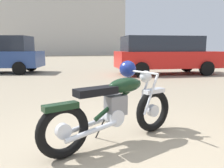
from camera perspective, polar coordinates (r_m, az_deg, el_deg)
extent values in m
plane|color=gray|center=(2.83, 1.92, -17.17)|extent=(80.00, 80.00, 0.00)
torus|color=black|center=(3.47, 10.30, -6.59)|extent=(0.62, 0.38, 0.64)
cylinder|color=silver|center=(3.47, 10.30, -6.59)|extent=(0.20, 0.15, 0.18)
torus|color=black|center=(2.67, -12.17, -11.54)|extent=(0.62, 0.38, 0.64)
cylinder|color=silver|center=(2.67, -12.17, -11.54)|extent=(0.20, 0.15, 0.18)
cube|color=silver|center=(3.40, 10.45, -1.72)|extent=(0.38, 0.28, 0.06)
cube|color=black|center=(2.58, -12.80, -5.57)|extent=(0.42, 0.29, 0.07)
cylinder|color=silver|center=(3.37, 8.03, -2.05)|extent=(0.27, 0.16, 0.58)
cylinder|color=silver|center=(3.26, 9.85, -2.47)|extent=(0.27, 0.16, 0.58)
sphere|color=silver|center=(3.24, 8.45, 1.86)|extent=(0.17, 0.17, 0.17)
cylinder|color=silver|center=(3.18, 7.45, 3.00)|extent=(0.30, 0.57, 0.03)
sphere|color=navy|center=(3.40, 3.99, 3.81)|extent=(0.25, 0.25, 0.25)
cylinder|color=black|center=(2.98, 1.62, -3.95)|extent=(0.70, 0.38, 0.47)
ellipsoid|color=black|center=(3.01, 3.39, -0.28)|extent=(0.56, 0.43, 0.20)
cube|color=black|center=(2.75, -4.06, -1.83)|extent=(0.57, 0.42, 0.09)
cube|color=slate|center=(2.97, 0.94, -5.35)|extent=(0.31, 0.28, 0.26)
cylinder|color=silver|center=(2.99, 0.31, -8.25)|extent=(0.29, 0.28, 0.22)
cylinder|color=silver|center=(2.90, -7.06, -10.54)|extent=(0.66, 0.36, 0.14)
cylinder|color=silver|center=(2.74, -5.00, -11.74)|extent=(0.66, 0.36, 0.14)
cylinder|color=black|center=(3.13, -3.07, -11.29)|extent=(0.12, 0.22, 0.33)
cylinder|color=black|center=(12.35, 18.34, 4.48)|extent=(0.64, 0.22, 0.64)
cylinder|color=black|center=(10.84, 22.76, 3.61)|extent=(0.64, 0.22, 0.64)
cylinder|color=black|center=(11.23, 4.72, 4.48)|extent=(0.64, 0.22, 0.64)
cylinder|color=black|center=(9.55, 7.44, 3.58)|extent=(0.64, 0.22, 0.64)
cube|color=red|center=(10.88, 13.66, 6.05)|extent=(4.72, 1.80, 0.74)
cube|color=#232833|center=(10.74, 12.32, 9.85)|extent=(3.51, 1.63, 0.68)
cylinder|color=black|center=(11.14, -22.32, 3.67)|extent=(0.62, 0.28, 0.60)
cylinder|color=black|center=(12.68, -19.68, 4.43)|extent=(0.62, 0.28, 0.60)
cube|color=#2D4784|center=(12.34, -26.30, 5.66)|extent=(4.10, 2.20, 0.76)
cube|color=#232833|center=(12.22, -25.47, 9.17)|extent=(2.60, 1.86, 0.72)
cylinder|color=black|center=(18.35, -25.30, 5.46)|extent=(0.62, 0.20, 0.62)
cube|color=beige|center=(39.84, -13.64, 13.48)|extent=(21.31, 11.28, 8.66)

